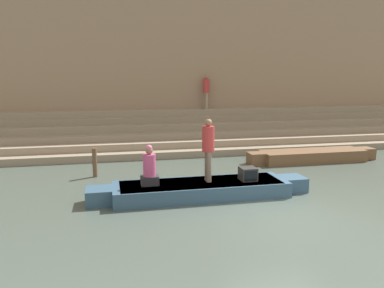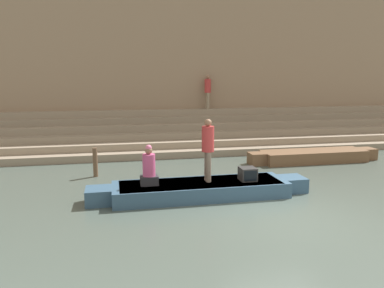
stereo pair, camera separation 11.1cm
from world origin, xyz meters
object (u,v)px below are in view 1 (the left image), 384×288
rowboat_main (201,189)px  moored_boat_shore (312,155)px  person_standing (208,146)px  person_on_steps (206,89)px  person_rowing (149,169)px  tv_set (248,174)px  mooring_post (95,163)px

rowboat_main → moored_boat_shore: 6.53m
person_standing → person_on_steps: bearing=80.1°
person_rowing → moored_boat_shore: bearing=19.3°
person_rowing → moored_boat_shore: person_rowing is taller
tv_set → person_standing: bearing=174.9°
tv_set → person_on_steps: 8.89m
person_standing → tv_set: (1.16, -0.17, -0.85)m
person_standing → tv_set: size_ratio=3.82×
person_standing → person_on_steps: 8.77m
person_standing → person_on_steps: (2.13, 8.40, 1.31)m
tv_set → moored_boat_shore: (4.15, 3.55, -0.37)m
person_rowing → mooring_post: (-1.58, 2.86, -0.38)m
rowboat_main → moored_boat_shore: bearing=34.0°
rowboat_main → person_standing: 1.26m
tv_set → person_on_steps: bearing=86.7°
rowboat_main → person_on_steps: bearing=76.4°
person_rowing → tv_set: bearing=-9.5°
mooring_post → person_on_steps: size_ratio=0.60×
mooring_post → person_on_steps: 8.09m
person_standing → person_rowing: (-1.69, -0.03, -0.58)m
rowboat_main → person_rowing: person_rowing is taller
rowboat_main → person_standing: size_ratio=3.55×
person_rowing → person_on_steps: person_on_steps is taller
person_standing → person_on_steps: size_ratio=1.06×
moored_boat_shore → person_on_steps: (-3.17, 5.02, 2.54)m
moored_boat_shore → person_on_steps: size_ratio=3.24×
rowboat_main → tv_set: size_ratio=13.55×
moored_boat_shore → mooring_post: bearing=-173.2°
tv_set → moored_boat_shore: 5.48m
mooring_post → person_on_steps: person_on_steps is taller
person_standing → tv_set: person_standing is taller
rowboat_main → person_rowing: bearing=179.7°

